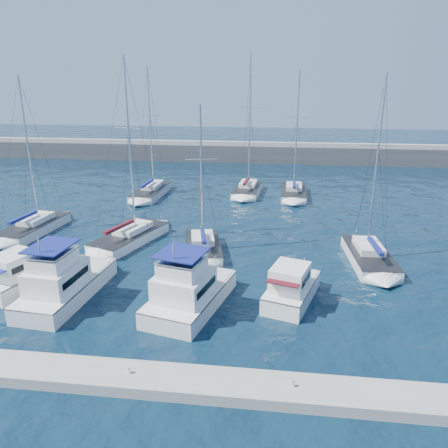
# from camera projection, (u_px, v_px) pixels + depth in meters

# --- Properties ---
(ground) EXTENTS (220.00, 220.00, 0.00)m
(ground) POSITION_uv_depth(u_px,v_px,m) (179.00, 285.00, 32.09)
(ground) COLOR black
(ground) RESTS_ON ground
(breakwater) EXTENTS (160.00, 6.00, 4.45)m
(breakwater) POSITION_uv_depth(u_px,v_px,m) (241.00, 155.00, 80.70)
(breakwater) COLOR #424244
(breakwater) RESTS_ON ground
(dock) EXTENTS (40.00, 2.20, 0.60)m
(dock) POSITION_uv_depth(u_px,v_px,m) (130.00, 378.00, 21.64)
(dock) COLOR gray
(dock) RESTS_ON ground
(dock_cleat_centre) EXTENTS (0.16, 0.16, 0.25)m
(dock_cleat_centre) POSITION_uv_depth(u_px,v_px,m) (129.00, 371.00, 21.51)
(dock_cleat_centre) COLOR silver
(dock_cleat_centre) RESTS_ON dock
(dock_cleat_near_stbd) EXTENTS (0.16, 0.16, 0.25)m
(dock_cleat_near_stbd) POSITION_uv_depth(u_px,v_px,m) (293.00, 384.00, 20.57)
(dock_cleat_near_stbd) COLOR silver
(dock_cleat_near_stbd) RESTS_ON dock
(motor_yacht_port_outer) EXTENTS (4.42, 6.81, 3.20)m
(motor_yacht_port_outer) POSITION_uv_depth(u_px,v_px,m) (22.00, 275.00, 31.47)
(motor_yacht_port_outer) COLOR white
(motor_yacht_port_outer) RESTS_ON ground
(motor_yacht_port_inner) EXTENTS (4.02, 8.86, 4.69)m
(motor_yacht_port_inner) POSITION_uv_depth(u_px,v_px,m) (64.00, 284.00, 29.67)
(motor_yacht_port_inner) COLOR silver
(motor_yacht_port_inner) RESTS_ON ground
(motor_yacht_stbd_inner) EXTENTS (5.43, 8.43, 4.69)m
(motor_yacht_stbd_inner) POSITION_uv_depth(u_px,v_px,m) (188.00, 293.00, 28.46)
(motor_yacht_stbd_inner) COLOR silver
(motor_yacht_stbd_inner) RESTS_ON ground
(motor_yacht_stbd_outer) EXTENTS (4.21, 6.29, 3.20)m
(motor_yacht_stbd_outer) POSITION_uv_depth(u_px,v_px,m) (291.00, 289.00, 29.42)
(motor_yacht_stbd_outer) COLOR white
(motor_yacht_stbd_outer) RESTS_ON ground
(sailboat_mid_a) EXTENTS (3.91, 8.61, 15.08)m
(sailboat_mid_a) POSITION_uv_depth(u_px,v_px,m) (34.00, 227.00, 42.93)
(sailboat_mid_a) COLOR silver
(sailboat_mid_a) RESTS_ON ground
(sailboat_mid_b) EXTENTS (5.61, 9.06, 16.65)m
(sailboat_mid_b) POSITION_uv_depth(u_px,v_px,m) (130.00, 237.00, 40.25)
(sailboat_mid_b) COLOR white
(sailboat_mid_b) RESTS_ON ground
(sailboat_mid_c) EXTENTS (4.37, 7.29, 12.87)m
(sailboat_mid_c) POSITION_uv_depth(u_px,v_px,m) (203.00, 248.00, 37.77)
(sailboat_mid_c) COLOR silver
(sailboat_mid_c) RESTS_ON ground
(sailboat_mid_e) EXTENTS (3.58, 8.25, 15.22)m
(sailboat_mid_e) POSITION_uv_depth(u_px,v_px,m) (369.00, 256.00, 35.90)
(sailboat_mid_e) COLOR silver
(sailboat_mid_e) RESTS_ON ground
(sailboat_back_a) EXTENTS (3.37, 9.37, 16.20)m
(sailboat_back_a) POSITION_uv_depth(u_px,v_px,m) (151.00, 191.00, 56.54)
(sailboat_back_a) COLOR silver
(sailboat_back_a) RESTS_ON ground
(sailboat_back_b) EXTENTS (3.73, 8.08, 17.64)m
(sailboat_back_b) POSITION_uv_depth(u_px,v_px,m) (248.00, 190.00, 57.34)
(sailboat_back_b) COLOR white
(sailboat_back_b) RESTS_ON ground
(sailboat_back_c) EXTENTS (3.25, 7.96, 15.81)m
(sailboat_back_c) POSITION_uv_depth(u_px,v_px,m) (294.00, 193.00, 55.89)
(sailboat_back_c) COLOR silver
(sailboat_back_c) RESTS_ON ground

